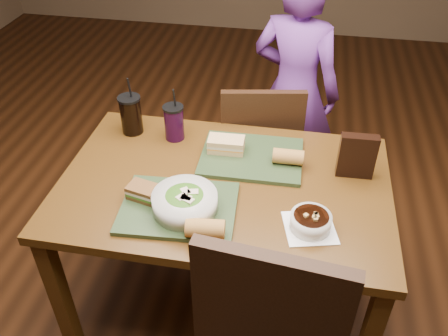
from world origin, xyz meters
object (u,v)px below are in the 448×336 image
(diner, at_px, (295,91))
(sandwich_near, at_px, (143,192))
(soup_bowl, at_px, (311,221))
(cup_berry, at_px, (174,122))
(tray_near, at_px, (179,208))
(cup_cola, at_px, (131,114))
(tray_far, at_px, (251,157))
(salad_bowl, at_px, (185,201))
(sandwich_far, at_px, (226,145))
(chip_bag, at_px, (357,156))
(chair_far, at_px, (262,152))
(baguette_far, at_px, (288,157))
(dining_table, at_px, (224,199))
(baguette_near, at_px, (205,228))

(diner, bearing_deg, sandwich_near, 83.36)
(soup_bowl, relative_size, cup_berry, 0.86)
(tray_near, height_order, soup_bowl, soup_bowl)
(tray_near, relative_size, cup_cola, 1.54)
(diner, xyz_separation_m, tray_far, (-0.14, -0.75, 0.08))
(salad_bowl, bearing_deg, sandwich_far, 78.17)
(diner, height_order, chip_bag, diner)
(chair_far, distance_m, baguette_far, 0.53)
(sandwich_far, distance_m, chip_bag, 0.53)
(tray_near, relative_size, sandwich_near, 3.34)
(tray_far, height_order, sandwich_near, sandwich_near)
(dining_table, relative_size, chair_far, 1.43)
(sandwich_far, height_order, cup_berry, cup_berry)
(tray_far, height_order, cup_cola, cup_cola)
(baguette_near, bearing_deg, salad_bowl, 130.99)
(dining_table, bearing_deg, chip_bag, 15.34)
(baguette_far, relative_size, chip_bag, 0.66)
(soup_bowl, bearing_deg, baguette_near, -161.52)
(chair_far, bearing_deg, soup_bowl, -72.30)
(cup_cola, bearing_deg, sandwich_near, -66.16)
(sandwich_far, xyz_separation_m, baguette_far, (0.26, -0.04, 0.00))
(soup_bowl, bearing_deg, diner, 95.95)
(chair_far, height_order, cup_berry, cup_berry)
(salad_bowl, bearing_deg, baguette_near, -49.01)
(soup_bowl, distance_m, baguette_near, 0.37)
(baguette_near, bearing_deg, tray_near, 135.30)
(diner, xyz_separation_m, sandwich_far, (-0.25, -0.73, 0.11))
(soup_bowl, xyz_separation_m, baguette_near, (-0.35, -0.12, 0.02))
(dining_table, distance_m, sandwich_near, 0.35)
(sandwich_far, height_order, chip_bag, chip_bag)
(cup_cola, relative_size, chip_bag, 1.45)
(sandwich_far, distance_m, baguette_far, 0.27)
(baguette_near, bearing_deg, diner, 79.30)
(sandwich_near, relative_size, baguette_far, 1.01)
(cup_cola, distance_m, chip_bag, 0.99)
(sandwich_far, relative_size, cup_cola, 0.56)
(dining_table, height_order, chair_far, chair_far)
(salad_bowl, relative_size, sandwich_near, 1.87)
(baguette_near, bearing_deg, chip_bag, 41.60)
(tray_far, xyz_separation_m, soup_bowl, (0.26, -0.37, 0.02))
(baguette_near, distance_m, cup_berry, 0.64)
(chair_far, xyz_separation_m, baguette_near, (-0.10, -0.88, 0.30))
(tray_near, distance_m, sandwich_near, 0.15)
(tray_far, relative_size, soup_bowl, 1.98)
(baguette_near, xyz_separation_m, cup_cola, (-0.47, 0.60, 0.04))
(dining_table, distance_m, sandwich_far, 0.23)
(chair_far, relative_size, cup_berry, 3.68)
(diner, bearing_deg, baguette_near, 97.55)
(baguette_near, bearing_deg, soup_bowl, 18.48)
(diner, xyz_separation_m, salad_bowl, (-0.33, -1.12, 0.12))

